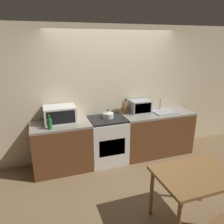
{
  "coord_description": "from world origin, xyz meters",
  "views": [
    {
      "loc": [
        -1.39,
        -3.11,
        2.29
      ],
      "look_at": [
        -0.15,
        0.5,
        1.05
      ],
      "focal_mm": 35.0,
      "sensor_mm": 36.0,
      "label": 1
    }
  ],
  "objects_px": {
    "toaster_oven": "(140,106)",
    "microwave": "(60,114)",
    "stove_range": "(107,140)",
    "bottle": "(50,124)",
    "kettle": "(108,114)",
    "dining_table": "(195,180)"
  },
  "relations": [
    {
      "from": "toaster_oven",
      "to": "microwave",
      "type": "bearing_deg",
      "value": -178.24
    },
    {
      "from": "stove_range",
      "to": "toaster_oven",
      "type": "bearing_deg",
      "value": 10.61
    },
    {
      "from": "microwave",
      "to": "bottle",
      "type": "bearing_deg",
      "value": -124.8
    },
    {
      "from": "microwave",
      "to": "toaster_oven",
      "type": "bearing_deg",
      "value": 1.76
    },
    {
      "from": "kettle",
      "to": "bottle",
      "type": "relative_size",
      "value": 0.85
    },
    {
      "from": "stove_range",
      "to": "kettle",
      "type": "height_order",
      "value": "kettle"
    },
    {
      "from": "stove_range",
      "to": "microwave",
      "type": "relative_size",
      "value": 1.62
    },
    {
      "from": "kettle",
      "to": "stove_range",
      "type": "bearing_deg",
      "value": -138.72
    },
    {
      "from": "stove_range",
      "to": "bottle",
      "type": "height_order",
      "value": "bottle"
    },
    {
      "from": "dining_table",
      "to": "microwave",
      "type": "bearing_deg",
      "value": 126.0
    },
    {
      "from": "microwave",
      "to": "dining_table",
      "type": "distance_m",
      "value": 2.44
    },
    {
      "from": "kettle",
      "to": "microwave",
      "type": "distance_m",
      "value": 0.89
    },
    {
      "from": "microwave",
      "to": "bottle",
      "type": "relative_size",
      "value": 2.25
    },
    {
      "from": "kettle",
      "to": "toaster_oven",
      "type": "height_order",
      "value": "toaster_oven"
    },
    {
      "from": "dining_table",
      "to": "kettle",
      "type": "bearing_deg",
      "value": 105.64
    },
    {
      "from": "bottle",
      "to": "toaster_oven",
      "type": "height_order",
      "value": "toaster_oven"
    },
    {
      "from": "kettle",
      "to": "bottle",
      "type": "bearing_deg",
      "value": -168.66
    },
    {
      "from": "stove_range",
      "to": "bottle",
      "type": "relative_size",
      "value": 3.66
    },
    {
      "from": "toaster_oven",
      "to": "dining_table",
      "type": "height_order",
      "value": "toaster_oven"
    },
    {
      "from": "kettle",
      "to": "dining_table",
      "type": "bearing_deg",
      "value": -74.36
    },
    {
      "from": "stove_range",
      "to": "dining_table",
      "type": "relative_size",
      "value": 0.93
    },
    {
      "from": "stove_range",
      "to": "toaster_oven",
      "type": "height_order",
      "value": "toaster_oven"
    }
  ]
}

